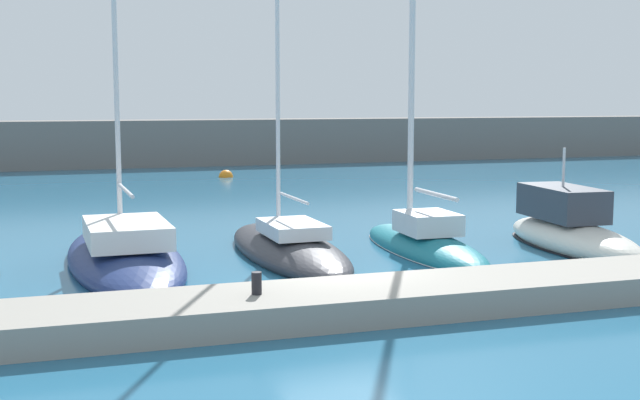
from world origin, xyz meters
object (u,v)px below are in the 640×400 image
sailboat_navy_second (125,254)px  mooring_buoy_orange (226,177)px  sailboat_teal_fourth (424,239)px  motorboat_ivory_fifth (570,231)px  sailboat_charcoal_third (288,247)px  dock_bollard (257,283)px

sailboat_navy_second → mooring_buoy_orange: size_ratio=20.96×
sailboat_teal_fourth → motorboat_ivory_fifth: size_ratio=2.34×
sailboat_charcoal_third → sailboat_teal_fourth: bearing=-98.3°
sailboat_navy_second → motorboat_ivory_fifth: bearing=-97.8°
sailboat_navy_second → mooring_buoy_orange: (7.40, 23.21, -0.29)m
motorboat_ivory_fifth → dock_bollard: motorboat_ivory_fifth is taller
mooring_buoy_orange → sailboat_teal_fourth: bearing=-87.8°
mooring_buoy_orange → motorboat_ivory_fifth: bearing=-77.9°
sailboat_teal_fourth → mooring_buoy_orange: 23.88m
sailboat_teal_fourth → dock_bollard: sailboat_teal_fourth is taller
sailboat_teal_fourth → dock_bollard: bearing=134.2°
mooring_buoy_orange → sailboat_navy_second: bearing=-107.7°
mooring_buoy_orange → dock_bollard: (-5.42, -29.86, 0.81)m
mooring_buoy_orange → sailboat_charcoal_third: bearing=-97.3°
motorboat_ivory_fifth → sailboat_teal_fourth: bearing=84.2°
motorboat_ivory_fifth → mooring_buoy_orange: (-5.29, 24.60, -0.49)m
motorboat_ivory_fifth → dock_bollard: (-10.71, -5.26, 0.32)m
sailboat_charcoal_third → dock_bollard: (-2.45, -6.49, 0.56)m
dock_bollard → sailboat_navy_second: bearing=106.5°
sailboat_charcoal_third → dock_bollard: 6.96m
sailboat_navy_second → dock_bollard: 6.96m
motorboat_ivory_fifth → mooring_buoy_orange: bearing=15.9°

